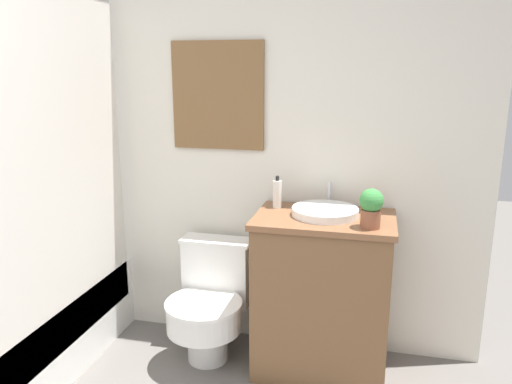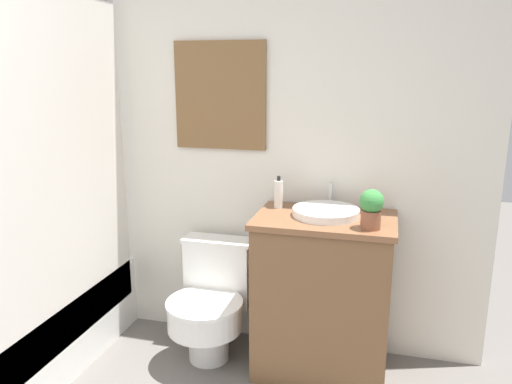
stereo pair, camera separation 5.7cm
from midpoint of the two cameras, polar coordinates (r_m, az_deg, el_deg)
The scene contains 7 objects.
wall_back at distance 2.91m, azimuth -6.14°, elevation 6.99°, with size 3.16×0.07×2.50m.
shower_area at distance 2.97m, azimuth -25.53°, elevation -13.89°, with size 0.56×1.40×1.98m.
toilet at distance 2.89m, azimuth -5.88°, elevation -12.45°, with size 0.42×0.53×0.65m.
vanity at distance 2.72m, azimuth 6.92°, elevation -11.58°, with size 0.71×0.48×0.87m.
sink at distance 2.58m, azimuth 7.27°, elevation -2.22°, with size 0.34×0.38×0.13m.
soap_bottle at distance 2.69m, azimuth 1.84°, elevation -0.20°, with size 0.05×0.05×0.17m.
potted_plant at distance 2.39m, azimuth 12.36°, elevation -1.68°, with size 0.11×0.11×0.19m.
Camera 1 is at (0.95, -0.54, 1.60)m, focal length 35.00 mm.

